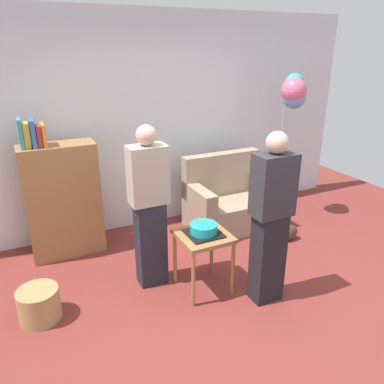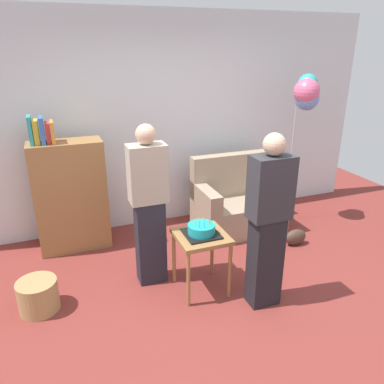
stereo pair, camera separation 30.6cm
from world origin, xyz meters
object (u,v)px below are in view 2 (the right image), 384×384
(side_table, at_px, (201,243))
(person_holding_cake, at_px, (268,223))
(bookshelf, at_px, (70,195))
(person_blowing_candles, at_px, (149,206))
(birthday_cake, at_px, (201,230))
(balloon_bunch, at_px, (307,92))
(handbag, at_px, (295,237))
(wicker_basket, at_px, (38,296))
(couch, at_px, (237,204))

(side_table, xyz_separation_m, person_holding_cake, (0.47, -0.39, 0.32))
(bookshelf, height_order, person_holding_cake, person_holding_cake)
(side_table, distance_m, person_holding_cake, 0.69)
(person_blowing_candles, bearing_deg, birthday_cake, -33.26)
(side_table, xyz_separation_m, birthday_cake, (-0.00, -0.00, 0.14))
(balloon_bunch, bearing_deg, handbag, -123.38)
(birthday_cake, height_order, person_holding_cake, person_holding_cake)
(wicker_basket, bearing_deg, balloon_bunch, 13.23)
(handbag, bearing_deg, person_holding_cake, -139.38)
(birthday_cake, relative_size, balloon_bunch, 0.16)
(person_blowing_candles, height_order, handbag, person_blowing_candles)
(couch, bearing_deg, handbag, -56.00)
(bookshelf, bearing_deg, balloon_bunch, -6.31)
(bookshelf, distance_m, balloon_bunch, 3.11)
(person_holding_cake, bearing_deg, person_blowing_candles, -43.53)
(birthday_cake, bearing_deg, person_blowing_candles, 140.95)
(birthday_cake, xyz_separation_m, handbag, (1.42, 0.42, -0.56))
(couch, distance_m, handbag, 0.86)
(person_holding_cake, distance_m, balloon_bunch, 2.14)
(person_holding_cake, xyz_separation_m, wicker_basket, (-1.98, 0.62, -0.68))
(couch, relative_size, wicker_basket, 3.06)
(person_blowing_candles, distance_m, person_holding_cake, 1.15)
(wicker_basket, bearing_deg, person_blowing_candles, 5.57)
(birthday_cake, bearing_deg, wicker_basket, 171.40)
(birthday_cake, distance_m, handbag, 1.58)
(couch, height_order, side_table, couch)
(birthday_cake, relative_size, handbag, 1.14)
(bookshelf, bearing_deg, couch, -6.27)
(person_holding_cake, height_order, balloon_bunch, balloon_bunch)
(couch, relative_size, balloon_bunch, 0.56)
(birthday_cake, xyz_separation_m, person_blowing_candles, (-0.41, 0.34, 0.18))
(couch, xyz_separation_m, handbag, (0.46, -0.69, -0.24))
(person_blowing_candles, xyz_separation_m, handbag, (1.83, 0.08, -0.73))
(person_blowing_candles, bearing_deg, side_table, -33.26)
(couch, distance_m, bookshelf, 2.09)
(bookshelf, bearing_deg, person_holding_cake, -47.75)
(couch, relative_size, birthday_cake, 3.44)
(wicker_basket, bearing_deg, birthday_cake, -8.60)
(bookshelf, relative_size, balloon_bunch, 0.82)
(couch, xyz_separation_m, bookshelf, (-2.05, 0.23, 0.33))
(birthday_cake, bearing_deg, couch, 49.18)
(balloon_bunch, bearing_deg, wicker_basket, -166.77)
(handbag, bearing_deg, bookshelf, 160.07)
(bookshelf, height_order, birthday_cake, bookshelf)
(bookshelf, relative_size, birthday_cake, 5.00)
(couch, distance_m, birthday_cake, 1.49)
(birthday_cake, height_order, wicker_basket, birthday_cake)
(person_blowing_candles, bearing_deg, couch, 35.11)
(couch, xyz_separation_m, balloon_bunch, (0.85, -0.10, 1.40))
(birthday_cake, bearing_deg, handbag, 16.46)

